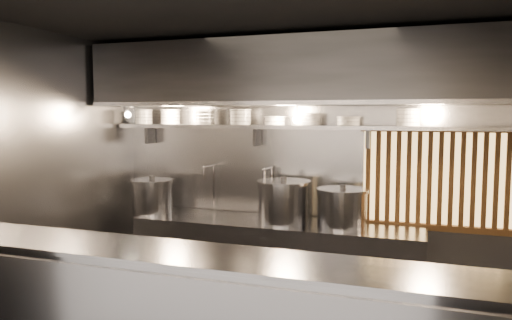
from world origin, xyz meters
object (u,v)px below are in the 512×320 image
Objects in this scene: heat_lamp at (127,109)px; pendant_bulb at (297,119)px; stock_pot_right at (342,208)px; stock_pot_left at (152,196)px; stock_pot_mid at (284,201)px.

heat_lamp is 1.87× the size of pendant_bulb.
stock_pot_left is at bearing -179.53° from stock_pot_right.
pendant_bulb is at bearing 11.00° from heat_lamp.
stock_pot_mid is 1.16× the size of stock_pot_right.
stock_pot_right is at bearing -0.73° from stock_pot_mid.
stock_pot_mid reaches higher than stock_pot_right.
stock_pot_mid is (1.68, 0.27, -0.95)m from heat_lamp.
heat_lamp is 0.49× the size of stock_pot_mid.
stock_pot_mid reaches higher than stock_pot_left.
stock_pot_mid is at bearing 179.27° from stock_pot_right.
stock_pot_mid is at bearing -144.27° from pendant_bulb.
pendant_bulb is 0.85m from stock_pot_mid.
stock_pot_right is (2.15, 0.02, -0.00)m from stock_pot_left.
stock_pot_left is 0.94× the size of stock_pot_right.
heat_lamp is 2.50m from stock_pot_right.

